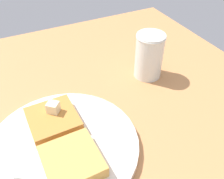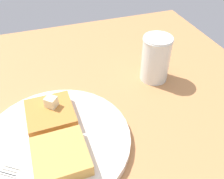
{
  "view_description": "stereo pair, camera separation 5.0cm",
  "coord_description": "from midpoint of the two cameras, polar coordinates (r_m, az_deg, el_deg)",
  "views": [
    {
      "loc": [
        23.36,
        -2.36,
        39.31
      ],
      "look_at": [
        -11.08,
        14.65,
        7.03
      ],
      "focal_mm": 40.0,
      "sensor_mm": 36.0,
      "label": 1
    },
    {
      "loc": [
        25.28,
        2.27,
        39.31
      ],
      "look_at": [
        -11.08,
        14.65,
        7.03
      ],
      "focal_mm": 40.0,
      "sensor_mm": 36.0,
      "label": 2
    }
  ],
  "objects": [
    {
      "name": "butter_pat_primary",
      "position": [
        0.48,
        -16.28,
        -4.07
      ],
      "size": [
        2.73,
        2.75,
        2.04
      ],
      "primitive_type": "cube",
      "rotation": [
        0.0,
        0.0,
        0.85
      ],
      "color": "beige",
      "rests_on": "toast_slice_left"
    },
    {
      "name": "syrup_jar",
      "position": [
        0.59,
        6.01,
        7.1
      ],
      "size": [
        6.74,
        6.74,
        10.87
      ],
      "color": "#5D2608",
      "rests_on": "table_surface"
    },
    {
      "name": "plate",
      "position": [
        0.46,
        -14.25,
        -12.47
      ],
      "size": [
        26.76,
        26.76,
        1.51
      ],
      "color": "silver",
      "rests_on": "table_surface"
    },
    {
      "name": "toast_slice_left",
      "position": [
        0.48,
        -16.23,
        -6.89
      ],
      "size": [
        9.16,
        8.88,
        2.36
      ],
      "primitive_type": "cube",
      "rotation": [
        0.0,
        0.0,
        0.02
      ],
      "color": "#BD7734",
      "rests_on": "plate"
    },
    {
      "name": "toast_slice_middle",
      "position": [
        0.42,
        -12.7,
        -15.83
      ],
      "size": [
        9.16,
        8.88,
        2.36
      ],
      "primitive_type": "cube",
      "rotation": [
        0.0,
        0.0,
        0.02
      ],
      "color": "gold",
      "rests_on": "plate"
    }
  ]
}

